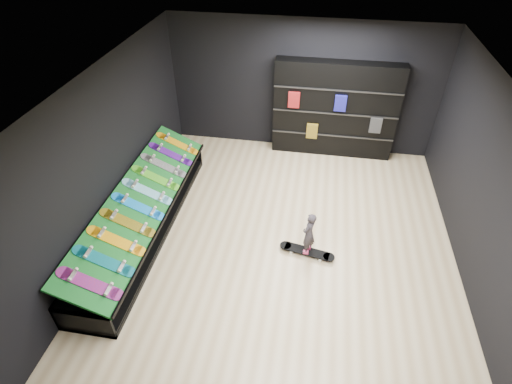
% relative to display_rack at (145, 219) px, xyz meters
% --- Properties ---
extents(floor, '(6.00, 7.00, 0.01)m').
position_rel_display_rack_xyz_m(floor, '(2.55, 0.00, -0.25)').
color(floor, beige).
rests_on(floor, ground).
extents(ceiling, '(6.00, 7.00, 0.01)m').
position_rel_display_rack_xyz_m(ceiling, '(2.55, 0.00, 2.75)').
color(ceiling, white).
rests_on(ceiling, ground).
extents(wall_back, '(6.00, 0.02, 3.00)m').
position_rel_display_rack_xyz_m(wall_back, '(2.55, 3.50, 1.25)').
color(wall_back, black).
rests_on(wall_back, ground).
extents(wall_left, '(0.02, 7.00, 3.00)m').
position_rel_display_rack_xyz_m(wall_left, '(-0.45, 0.00, 1.25)').
color(wall_left, black).
rests_on(wall_left, ground).
extents(wall_right, '(0.02, 7.00, 3.00)m').
position_rel_display_rack_xyz_m(wall_right, '(5.55, 0.00, 1.25)').
color(wall_right, black).
rests_on(wall_right, ground).
extents(display_rack, '(0.90, 4.50, 0.50)m').
position_rel_display_rack_xyz_m(display_rack, '(0.00, 0.00, 0.00)').
color(display_rack, black).
rests_on(display_rack, ground).
extents(turf_ramp, '(0.92, 4.50, 0.46)m').
position_rel_display_rack_xyz_m(turf_ramp, '(0.05, 0.00, 0.46)').
color(turf_ramp, '#0D5619').
rests_on(turf_ramp, display_rack).
extents(back_shelving, '(2.74, 0.32, 2.19)m').
position_rel_display_rack_xyz_m(back_shelving, '(3.31, 3.32, 0.85)').
color(back_shelving, black).
rests_on(back_shelving, ground).
extents(floor_skateboard, '(1.00, 0.40, 0.09)m').
position_rel_display_rack_xyz_m(floor_skateboard, '(3.01, -0.14, -0.20)').
color(floor_skateboard, black).
rests_on(floor_skateboard, ground).
extents(child, '(0.20, 0.23, 0.50)m').
position_rel_display_rack_xyz_m(child, '(3.01, -0.14, 0.09)').
color(child, black).
rests_on(child, floor_skateboard).
extents(display_board_0, '(0.93, 0.22, 0.50)m').
position_rel_display_rack_xyz_m(display_board_0, '(0.06, -1.90, 0.49)').
color(display_board_0, '#2626BF').
rests_on(display_board_0, turf_ramp).
extents(display_board_1, '(0.93, 0.22, 0.50)m').
position_rel_display_rack_xyz_m(display_board_1, '(0.06, -1.48, 0.49)').
color(display_board_1, '#0C8C99').
rests_on(display_board_1, turf_ramp).
extents(display_board_2, '(0.93, 0.22, 0.50)m').
position_rel_display_rack_xyz_m(display_board_2, '(0.06, -1.06, 0.49)').
color(display_board_2, yellow).
rests_on(display_board_2, turf_ramp).
extents(display_board_3, '(0.93, 0.22, 0.50)m').
position_rel_display_rack_xyz_m(display_board_3, '(0.06, -0.63, 0.49)').
color(display_board_3, yellow).
rests_on(display_board_3, turf_ramp).
extents(display_board_4, '(0.93, 0.22, 0.50)m').
position_rel_display_rack_xyz_m(display_board_4, '(0.06, -0.21, 0.49)').
color(display_board_4, blue).
rests_on(display_board_4, turf_ramp).
extents(display_board_5, '(0.93, 0.22, 0.50)m').
position_rel_display_rack_xyz_m(display_board_5, '(0.06, 0.21, 0.49)').
color(display_board_5, '#0CB2E5').
rests_on(display_board_5, turf_ramp).
extents(display_board_6, '(0.93, 0.22, 0.50)m').
position_rel_display_rack_xyz_m(display_board_6, '(0.06, 0.63, 0.49)').
color(display_board_6, green).
rests_on(display_board_6, turf_ramp).
extents(display_board_7, '(0.93, 0.22, 0.50)m').
position_rel_display_rack_xyz_m(display_board_7, '(0.06, 1.06, 0.49)').
color(display_board_7, black).
rests_on(display_board_7, turf_ramp).
extents(display_board_8, '(0.93, 0.22, 0.50)m').
position_rel_display_rack_xyz_m(display_board_8, '(0.06, 1.48, 0.49)').
color(display_board_8, purple).
rests_on(display_board_8, turf_ramp).
extents(display_board_9, '(0.93, 0.22, 0.50)m').
position_rel_display_rack_xyz_m(display_board_9, '(0.06, 1.90, 0.49)').
color(display_board_9, orange).
rests_on(display_board_9, turf_ramp).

